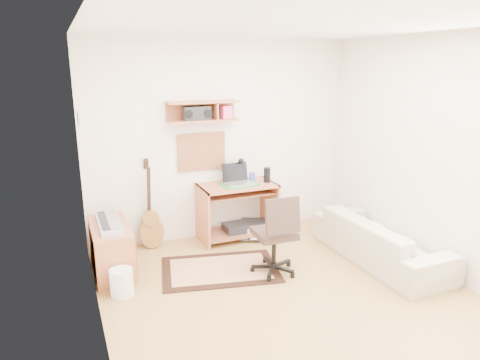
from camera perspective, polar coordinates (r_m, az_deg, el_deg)
name	(u,v)px	position (r m, az deg, el deg)	size (l,w,h in m)	color
floor	(295,302)	(4.51, 7.22, -15.50)	(3.60, 4.00, 0.01)	#AF8549
ceiling	(305,23)	(3.91, 8.54, 19.69)	(3.60, 4.00, 0.01)	white
back_wall	(222,140)	(5.79, -2.32, 5.27)	(3.60, 0.01, 2.60)	white
left_wall	(93,196)	(3.48, -18.71, -2.05)	(0.01, 4.00, 2.60)	white
right_wall	(446,158)	(5.16, 25.40, 2.63)	(0.01, 4.00, 2.60)	white
wall_shelf	(203,111)	(5.52, -4.83, 8.94)	(0.90, 0.25, 0.26)	#BF6A43
cork_board	(202,152)	(5.69, -5.05, 3.73)	(0.64, 0.03, 0.49)	tan
wall_photo	(78,119)	(4.88, -20.39, 7.53)	(0.02, 0.20, 0.15)	#4C8CBF
desk	(237,212)	(5.80, -0.38, -4.15)	(1.00, 0.55, 0.75)	#BF6A43
laptop	(239,174)	(5.64, -0.15, 0.73)	(0.36, 0.36, 0.27)	silver
speaker	(267,175)	(5.78, 3.56, 0.68)	(0.09, 0.09, 0.20)	black
desk_lamp	(243,169)	(5.83, 0.40, 1.41)	(0.11, 0.11, 0.32)	black
pencil_cup	(252,177)	(5.86, 1.63, 0.44)	(0.08, 0.08, 0.11)	#394EAB
boombox	(197,113)	(5.49, -5.71, 8.68)	(0.34, 0.15, 0.17)	black
rug	(220,269)	(5.07, -2.63, -11.59)	(1.30, 0.87, 0.02)	beige
task_chair	(274,233)	(4.84, 4.49, -6.96)	(0.48, 0.48, 0.94)	#32251D
cabinet	(111,249)	(5.13, -16.51, -8.60)	(0.40, 0.90, 0.55)	#BF6A43
music_keyboard	(109,223)	(5.02, -16.77, -5.38)	(0.23, 0.73, 0.06)	#B2B5BA
guitar	(150,205)	(5.56, -11.68, -3.16)	(0.31, 0.19, 1.15)	olive
waste_basket	(122,282)	(4.67, -15.23, -12.80)	(0.23, 0.23, 0.28)	white
printer	(259,230)	(5.98, 2.46, -6.51)	(0.49, 0.38, 0.18)	#A5A8AA
sofa	(380,233)	(5.41, 17.91, -6.59)	(1.80, 0.53, 0.70)	#BDB396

